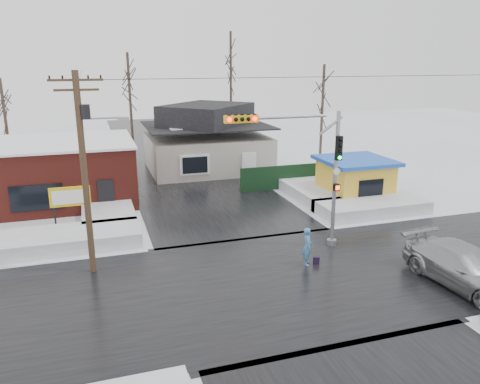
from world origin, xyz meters
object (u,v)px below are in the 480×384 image
object	(u,v)px
pedestrian	(307,247)
car	(465,268)
marquee_sign	(70,198)
traffic_signal	(308,163)
kiosk	(355,179)
utility_pole	(85,163)

from	to	relation	value
pedestrian	car	bearing A→B (deg)	-104.40
marquee_sign	pedestrian	xyz separation A→B (m)	(10.69, -8.33, -1.01)
pedestrian	marquee_sign	bearing A→B (deg)	74.07
car	marquee_sign	bearing A→B (deg)	136.99
pedestrian	traffic_signal	bearing A→B (deg)	-0.31
pedestrian	car	distance (m)	6.80
traffic_signal	kiosk	bearing A→B (deg)	44.84
utility_pole	car	world-z (taller)	utility_pole
utility_pole	kiosk	xyz separation A→B (m)	(17.43, 6.49, -3.65)
traffic_signal	car	xyz separation A→B (m)	(4.74, -5.84, -3.69)
traffic_signal	pedestrian	world-z (taller)	traffic_signal
traffic_signal	marquee_sign	bearing A→B (deg)	150.28
traffic_signal	kiosk	size ratio (longest dim) A/B	1.52
car	kiosk	bearing A→B (deg)	74.12
utility_pole	car	size ratio (longest dim) A/B	1.53
utility_pole	kiosk	distance (m)	18.95
kiosk	pedestrian	bearing A→B (deg)	-131.48
utility_pole	marquee_sign	bearing A→B (deg)	100.13
utility_pole	marquee_sign	world-z (taller)	utility_pole
car	traffic_signal	bearing A→B (deg)	123.45
kiosk	car	distance (m)	13.09
utility_pole	pedestrian	distance (m)	10.76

